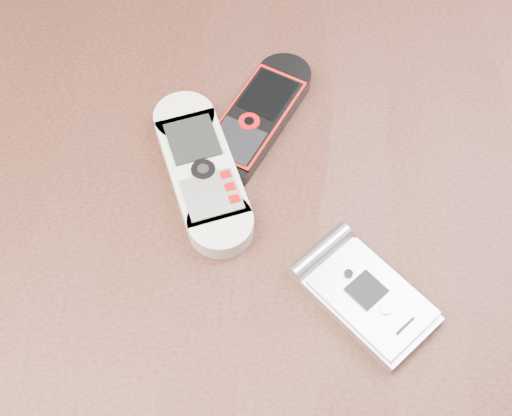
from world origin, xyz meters
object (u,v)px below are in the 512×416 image
(nokia_white, at_px, (202,170))
(motorola_razr, at_px, (368,297))
(nokia_black_red, at_px, (255,119))
(table, at_px, (251,273))

(nokia_white, bearing_deg, motorola_razr, -59.65)
(nokia_white, relative_size, motorola_razr, 1.45)
(nokia_white, height_order, nokia_black_red, nokia_white)
(table, distance_m, nokia_white, 0.13)
(table, xyz_separation_m, nokia_black_red, (-0.00, 0.09, 0.11))
(table, height_order, nokia_white, nokia_white)
(table, distance_m, motorola_razr, 0.16)
(nokia_white, height_order, motorola_razr, nokia_white)
(nokia_black_red, bearing_deg, motorola_razr, -34.55)
(motorola_razr, bearing_deg, table, 96.62)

